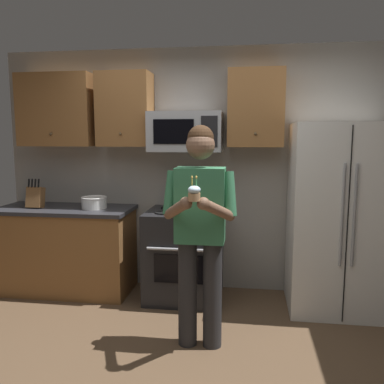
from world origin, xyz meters
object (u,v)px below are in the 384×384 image
microwave (186,132)px  refrigerator (338,218)px  oven_range (184,255)px  knife_block (35,197)px  bowl_large_white (94,202)px  person (200,225)px  cupcake (194,193)px

microwave → refrigerator: 1.72m
oven_range → knife_block: size_ratio=2.91×
bowl_large_white → person: bearing=-37.5°
oven_range → refrigerator: (1.50, -0.04, 0.44)m
refrigerator → knife_block: (-3.10, 0.01, 0.13)m
bowl_large_white → refrigerator: bearing=-1.3°
microwave → person: (0.28, -1.05, -0.72)m
microwave → cupcake: 1.47m
refrigerator → bowl_large_white: bearing=178.7°
microwave → bowl_large_white: (-0.97, -0.10, -0.73)m
refrigerator → person: size_ratio=1.02×
oven_range → bowl_large_white: 1.10m
microwave → refrigerator: (1.50, -0.16, -0.82)m
knife_block → cupcake: size_ratio=1.84×
knife_block → refrigerator: bearing=-0.2°
oven_range → bowl_large_white: (-0.97, 0.02, 0.52)m
knife_block → cupcake: (1.88, -1.24, 0.26)m
refrigerator → knife_block: size_ratio=5.63×
knife_block → cupcake: 2.26m
refrigerator → cupcake: size_ratio=10.35×
microwave → person: size_ratio=0.42×
cupcake → person: bearing=90.0°
refrigerator → knife_block: 3.10m
oven_range → refrigerator: size_ratio=0.52×
oven_range → microwave: size_ratio=1.26×
oven_range → person: (0.28, -0.94, 0.53)m
refrigerator → bowl_large_white: refrigerator is taller
knife_block → bowl_large_white: (0.63, 0.05, -0.05)m
microwave → cupcake: (0.28, -1.38, -0.43)m
bowl_large_white → person: 1.57m
refrigerator → person: (-1.22, -0.90, 0.10)m
oven_range → cupcake: bearing=-77.6°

